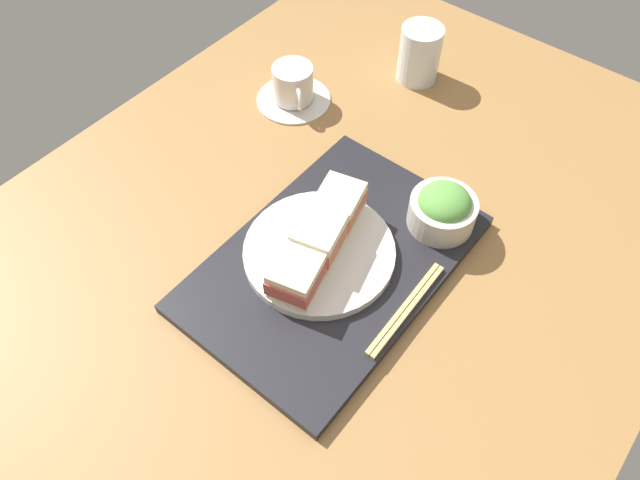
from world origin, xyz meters
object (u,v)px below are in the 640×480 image
at_px(salad_bowl, 443,209).
at_px(sandwich_far, 340,205).
at_px(sandwich_plate, 319,252).
at_px(sandwich_middle, 319,237).
at_px(drinking_glass, 419,54).
at_px(coffee_cup, 293,87).
at_px(chopsticks_pair, 406,309).
at_px(sandwich_near, 297,275).

bearing_deg(salad_bowl, sandwich_far, 128.61).
relative_size(sandwich_plate, sandwich_middle, 2.51).
bearing_deg(sandwich_far, drinking_glass, 16.01).
bearing_deg(salad_bowl, drinking_glass, 38.64).
bearing_deg(coffee_cup, chopsticks_pair, -121.07).
bearing_deg(coffee_cup, sandwich_middle, -133.70).
height_order(sandwich_far, drinking_glass, drinking_glass).
bearing_deg(chopsticks_pair, drinking_glass, 31.65).
xyz_separation_m(sandwich_middle, coffee_cup, (0.26, 0.27, -0.03)).
height_order(sandwich_near, sandwich_far, sandwich_far).
relative_size(sandwich_middle, salad_bowl, 0.88).
height_order(sandwich_middle, salad_bowl, sandwich_middle).
xyz_separation_m(salad_bowl, coffee_cup, (0.09, 0.38, -0.02)).
bearing_deg(salad_bowl, sandwich_near, 158.52).
relative_size(sandwich_near, salad_bowl, 0.89).
xyz_separation_m(sandwich_near, salad_bowl, (0.24, -0.09, -0.01)).
xyz_separation_m(sandwich_plate, drinking_glass, (0.46, 0.13, 0.03)).
bearing_deg(sandwich_middle, salad_bowl, -32.90).
distance_m(sandwich_middle, coffee_cup, 0.38).
height_order(sandwich_far, salad_bowl, salad_bowl).
xyz_separation_m(sandwich_middle, chopsticks_pair, (0.00, -0.16, -0.04)).
bearing_deg(chopsticks_pair, sandwich_plate, 90.68).
bearing_deg(sandwich_near, salad_bowl, -21.48).
bearing_deg(coffee_cup, sandwich_plate, -133.70).
distance_m(sandwich_far, coffee_cup, 0.32).
xyz_separation_m(chopsticks_pair, coffee_cup, (0.26, 0.43, 0.01)).
bearing_deg(drinking_glass, chopsticks_pair, -148.35).
xyz_separation_m(sandwich_plate, sandwich_middle, (-0.00, -0.00, 0.04)).
relative_size(sandwich_far, salad_bowl, 0.86).
relative_size(chopsticks_pair, coffee_cup, 1.30).
relative_size(sandwich_far, coffee_cup, 0.63).
bearing_deg(salad_bowl, chopsticks_pair, -163.92).
bearing_deg(drinking_glass, sandwich_far, -163.99).
xyz_separation_m(sandwich_near, drinking_glass, (0.53, 0.14, -0.00)).
distance_m(salad_bowl, coffee_cup, 0.39).
relative_size(sandwich_plate, sandwich_far, 2.56).
bearing_deg(sandwich_middle, coffee_cup, 46.30).
bearing_deg(drinking_glass, coffee_cup, 145.19).
bearing_deg(sandwich_near, coffee_cup, 41.16).
distance_m(sandwich_middle, salad_bowl, 0.20).
xyz_separation_m(sandwich_far, chopsticks_pair, (-0.07, -0.17, -0.04)).
bearing_deg(coffee_cup, sandwich_far, -126.69).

